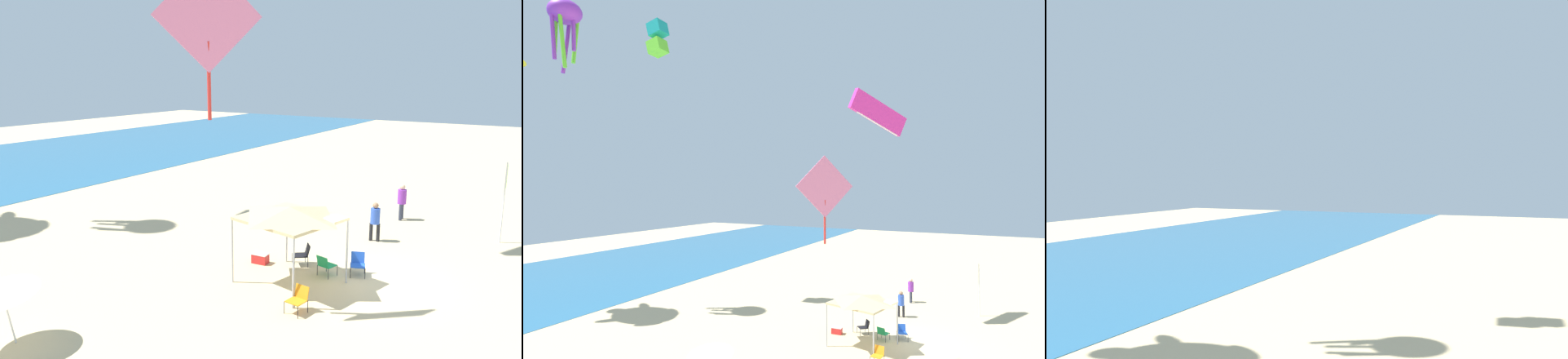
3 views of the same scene
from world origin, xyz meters
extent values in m
cube|color=#D6BC8C|center=(0.00, 0.00, -0.05)|extent=(120.00, 120.00, 0.10)
cube|color=#28668E|center=(0.00, 32.62, 0.01)|extent=(120.00, 23.35, 0.02)
cylinder|color=#B7B7BC|center=(-3.14, 1.31, 1.16)|extent=(0.07, 0.07, 2.32)
cylinder|color=#B7B7BC|center=(-0.39, 0.66, 1.16)|extent=(0.07, 0.07, 2.32)
cylinder|color=#B7B7BC|center=(-2.48, 4.11, 1.16)|extent=(0.07, 0.07, 2.32)
cylinder|color=#B7B7BC|center=(0.27, 3.45, 1.16)|extent=(0.07, 0.07, 2.32)
cube|color=#D1B784|center=(-1.43, 2.38, 2.37)|extent=(3.50, 3.53, 0.10)
pyramid|color=#D1B784|center=(-1.43, 2.38, 2.60)|extent=(3.43, 3.46, 0.37)
cone|color=white|center=(-9.32, 6.84, 1.74)|extent=(2.06, 2.03, 0.67)
cylinder|color=black|center=(0.29, 3.20, 0.20)|extent=(0.02, 0.02, 0.40)
cylinder|color=black|center=(-0.12, 2.88, 0.20)|extent=(0.02, 0.02, 0.40)
cylinder|color=black|center=(0.61, 2.78, 0.20)|extent=(0.02, 0.02, 0.40)
cylinder|color=black|center=(0.20, 2.47, 0.20)|extent=(0.02, 0.02, 0.40)
cube|color=black|center=(0.25, 2.83, 0.40)|extent=(0.73, 0.73, 0.03)
cube|color=black|center=(0.42, 2.60, 0.61)|extent=(0.47, 0.40, 0.41)
cylinder|color=black|center=(0.05, 1.18, 0.20)|extent=(0.02, 0.02, 0.40)
cylinder|color=black|center=(0.18, 1.69, 0.20)|extent=(0.02, 0.02, 0.40)
cylinder|color=black|center=(-0.46, 1.31, 0.20)|extent=(0.02, 0.02, 0.40)
cylinder|color=black|center=(-0.32, 1.82, 0.20)|extent=(0.02, 0.02, 0.40)
cube|color=#198C4C|center=(-0.14, 1.50, 0.40)|extent=(0.63, 0.63, 0.03)
cube|color=#198C4C|center=(-0.42, 1.57, 0.61)|extent=(0.25, 0.51, 0.41)
cylinder|color=black|center=(-3.08, 1.29, 0.20)|extent=(0.02, 0.02, 0.40)
cube|color=orange|center=(-3.38, 1.07, 0.40)|extent=(0.59, 0.59, 0.03)
cube|color=orange|center=(-3.09, 1.02, 0.61)|extent=(0.20, 0.51, 0.41)
cylinder|color=black|center=(0.08, 0.68, 0.20)|extent=(0.02, 0.02, 0.40)
cylinder|color=black|center=(0.27, 0.20, 0.20)|extent=(0.02, 0.02, 0.40)
cylinder|color=black|center=(0.56, 0.88, 0.20)|extent=(0.02, 0.02, 0.40)
cylinder|color=black|center=(0.76, 0.40, 0.20)|extent=(0.02, 0.02, 0.40)
cube|color=blue|center=(0.42, 0.54, 0.40)|extent=(0.68, 0.68, 0.03)
cube|color=blue|center=(0.69, 0.65, 0.61)|extent=(0.31, 0.51, 0.41)
cube|color=red|center=(-0.39, 4.25, 0.18)|extent=(0.44, 0.63, 0.36)
cube|color=white|center=(-0.39, 4.25, 0.38)|extent=(0.45, 0.64, 0.04)
cylinder|color=silver|center=(7.25, -3.37, 1.79)|extent=(0.06, 0.06, 3.58)
cube|color=#66D82D|center=(7.43, -3.37, 2.93)|extent=(0.30, 0.02, 1.10)
cylinder|color=#33384C|center=(8.60, 1.38, 0.42)|extent=(0.16, 0.16, 0.83)
cylinder|color=#33384C|center=(8.28, 1.36, 0.42)|extent=(0.16, 0.16, 0.83)
cylinder|color=purple|center=(8.44, 1.37, 1.20)|extent=(0.44, 0.44, 0.73)
sphere|color=beige|center=(8.44, 1.37, 1.69)|extent=(0.27, 0.27, 0.27)
cylinder|color=black|center=(4.57, 1.22, 0.40)|extent=(0.16, 0.16, 0.80)
cylinder|color=black|center=(4.52, 1.53, 0.40)|extent=(0.16, 0.16, 0.80)
cylinder|color=blue|center=(4.54, 1.38, 1.14)|extent=(0.42, 0.42, 0.69)
sphere|color=#A87A56|center=(4.54, 1.38, 1.62)|extent=(0.26, 0.26, 0.26)
cube|color=teal|center=(-0.39, 19.17, 21.43)|extent=(1.28, 1.49, 1.31)
cube|color=#66D82D|center=(-0.39, 19.17, 19.99)|extent=(1.28, 1.49, 1.31)
cube|color=#E02D9E|center=(3.57, 2.61, 13.94)|extent=(4.19, 3.13, 2.96)
cube|color=white|center=(3.57, 2.61, 13.31)|extent=(3.20, 2.19, 1.66)
ellipsoid|color=purple|center=(-5.45, 23.19, 21.61)|extent=(2.31, 2.31, 1.68)
cylinder|color=purple|center=(-5.23, 22.48, 19.91)|extent=(0.35, 0.50, 2.47)
cylinder|color=#66D82D|center=(-4.72, 23.03, 19.57)|extent=(0.58, 0.34, 3.14)
cylinder|color=purple|center=(-4.95, 23.74, 19.23)|extent=(0.53, 0.55, 3.82)
cylinder|color=#66D82D|center=(-5.68, 23.90, 19.91)|extent=(0.35, 0.50, 2.47)
cylinder|color=purple|center=(-6.18, 23.35, 19.57)|extent=(0.58, 0.34, 3.14)
cylinder|color=#66D82D|center=(-5.96, 22.64, 19.23)|extent=(0.53, 0.55, 3.82)
cube|color=pink|center=(-4.53, 3.39, 8.87)|extent=(2.27, 2.23, 3.13)
cylinder|color=red|center=(-4.53, 3.39, 7.07)|extent=(0.11, 0.11, 2.21)
camera|label=1|loc=(-16.30, -5.71, 7.35)|focal=34.94mm
camera|label=2|loc=(-22.94, -3.80, 8.70)|focal=26.79mm
camera|label=3|loc=(-17.43, 7.12, 5.65)|focal=39.27mm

